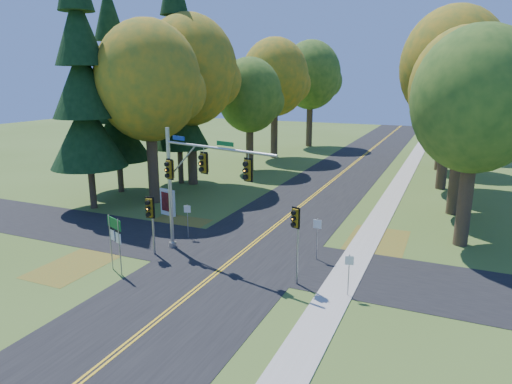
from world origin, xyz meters
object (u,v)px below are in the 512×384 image
at_px(traffic_mast, 192,176).
at_px(info_kiosk, 168,202).
at_px(route_sign_cluster, 115,233).
at_px(east_signal_pole, 296,227).

distance_m(traffic_mast, info_kiosk, 8.99).
bearing_deg(route_sign_cluster, traffic_mast, 79.78).
height_order(east_signal_pole, route_sign_cluster, east_signal_pole).
distance_m(east_signal_pole, info_kiosk, 14.43).
bearing_deg(info_kiosk, route_sign_cluster, -55.96).
relative_size(east_signal_pole, route_sign_cluster, 1.32).
height_order(traffic_mast, route_sign_cluster, traffic_mast).
xyz_separation_m(east_signal_pole, route_sign_cluster, (-8.94, -2.23, -0.89)).
bearing_deg(traffic_mast, route_sign_cluster, -108.80).
relative_size(traffic_mast, info_kiosk, 3.90).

